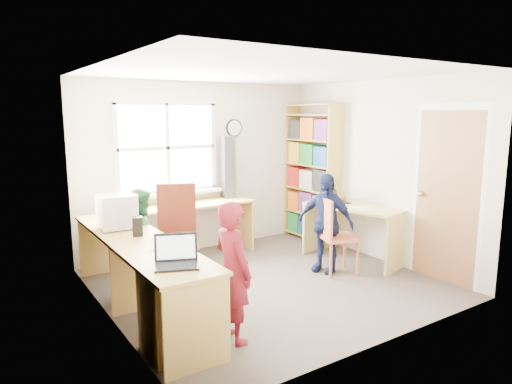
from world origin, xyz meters
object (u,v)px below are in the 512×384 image
(l_desk, at_px, (172,275))
(person_green, at_px, (142,237))
(right_desk, at_px, (354,221))
(potted_plant, at_px, (178,195))
(swivel_chair, at_px, (178,245))
(laptop_left, at_px, (176,258))
(person_red, at_px, (233,272))
(person_navy, at_px, (325,223))
(cd_tower, at_px, (228,167))
(crt_monitor, at_px, (117,211))
(laptop_right, at_px, (334,199))
(bookshelf, at_px, (312,176))
(wooden_chair, at_px, (333,233))

(l_desk, xyz_separation_m, person_green, (0.09, 1.05, 0.11))
(right_desk, relative_size, potted_plant, 5.08)
(swivel_chair, height_order, laptop_left, swivel_chair)
(person_red, relative_size, person_navy, 1.00)
(laptop_left, distance_m, cd_tower, 3.03)
(crt_monitor, height_order, cd_tower, cd_tower)
(laptop_left, relative_size, person_red, 0.35)
(crt_monitor, distance_m, laptop_left, 1.45)
(laptop_right, xyz_separation_m, person_navy, (-0.53, -0.42, -0.18))
(bookshelf, xyz_separation_m, laptop_right, (-0.27, -0.81, -0.20))
(right_desk, height_order, person_red, person_red)
(laptop_left, bearing_deg, laptop_right, 45.29)
(l_desk, bearing_deg, right_desk, 7.42)
(l_desk, height_order, cd_tower, cd_tower)
(bookshelf, distance_m, person_green, 2.93)
(bookshelf, relative_size, crt_monitor, 5.49)
(l_desk, xyz_separation_m, wooden_chair, (2.19, 0.14, 0.06))
(person_navy, bearing_deg, bookshelf, 122.49)
(crt_monitor, xyz_separation_m, person_green, (0.32, 0.16, -0.37))
(crt_monitor, distance_m, person_green, 0.51)
(l_desk, xyz_separation_m, right_desk, (2.76, 0.36, 0.09))
(crt_monitor, xyz_separation_m, laptop_left, (0.05, -1.45, -0.13))
(right_desk, relative_size, person_green, 1.24)
(right_desk, height_order, potted_plant, potted_plant)
(swivel_chair, relative_size, wooden_chair, 1.25)
(right_desk, height_order, bookshelf, bookshelf)
(right_desk, distance_m, laptop_left, 3.10)
(swivel_chair, bearing_deg, person_navy, 8.55)
(cd_tower, distance_m, person_green, 1.86)
(person_red, relative_size, person_green, 1.10)
(crt_monitor, height_order, laptop_right, crt_monitor)
(person_green, bearing_deg, potted_plant, -40.98)
(potted_plant, xyz_separation_m, person_navy, (1.33, -1.43, -0.27))
(laptop_right, height_order, person_navy, person_navy)
(laptop_left, bearing_deg, person_red, 11.37)
(swivel_chair, relative_size, laptop_left, 2.71)
(wooden_chair, height_order, person_red, person_red)
(swivel_chair, height_order, person_red, person_red)
(cd_tower, bearing_deg, person_green, -150.58)
(cd_tower, bearing_deg, wooden_chair, -68.83)
(laptop_right, relative_size, person_green, 0.31)
(swivel_chair, distance_m, crt_monitor, 0.76)
(right_desk, height_order, person_navy, person_navy)
(l_desk, relative_size, swivel_chair, 2.49)
(laptop_right, bearing_deg, person_red, 126.00)
(laptop_right, xyz_separation_m, person_red, (-2.40, -1.31, -0.18))
(l_desk, bearing_deg, potted_plant, 63.96)
(potted_plant, bearing_deg, person_navy, -46.98)
(laptop_left, bearing_deg, crt_monitor, 114.04)
(bookshelf, distance_m, cd_tower, 1.36)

